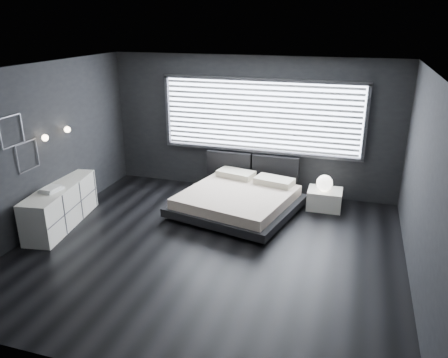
% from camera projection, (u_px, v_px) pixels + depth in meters
% --- Properties ---
extents(room, '(6.04, 6.00, 2.80)m').
position_uv_depth(room, '(207.00, 166.00, 6.50)').
color(room, black).
rests_on(room, ground).
extents(window, '(4.14, 0.09, 1.52)m').
position_uv_depth(window, '(261.00, 117.00, 8.78)').
color(window, white).
rests_on(window, ground).
extents(headboard, '(1.96, 0.16, 0.52)m').
position_uv_depth(headboard, '(252.00, 166.00, 9.13)').
color(headboard, black).
rests_on(headboard, ground).
extents(sconce_near, '(0.18, 0.11, 0.11)m').
position_uv_depth(sconce_near, '(45.00, 138.00, 7.27)').
color(sconce_near, silver).
rests_on(sconce_near, ground).
extents(sconce_far, '(0.18, 0.11, 0.11)m').
position_uv_depth(sconce_far, '(67.00, 130.00, 7.81)').
color(sconce_far, silver).
rests_on(sconce_far, ground).
extents(wall_art_upper, '(0.01, 0.48, 0.48)m').
position_uv_depth(wall_art_upper, '(12.00, 131.00, 6.68)').
color(wall_art_upper, '#47474C').
rests_on(wall_art_upper, ground).
extents(wall_art_lower, '(0.01, 0.48, 0.48)m').
position_uv_depth(wall_art_lower, '(28.00, 156.00, 7.06)').
color(wall_art_lower, '#47474C').
rests_on(wall_art_lower, ground).
extents(bed, '(2.47, 2.40, 0.54)m').
position_uv_depth(bed, '(238.00, 200.00, 8.25)').
color(bed, black).
rests_on(bed, ground).
extents(nightstand, '(0.65, 0.55, 0.38)m').
position_uv_depth(nightstand, '(324.00, 199.00, 8.44)').
color(nightstand, white).
rests_on(nightstand, ground).
extents(orb_lamp, '(0.31, 0.31, 0.31)m').
position_uv_depth(orb_lamp, '(325.00, 183.00, 8.29)').
color(orb_lamp, white).
rests_on(orb_lamp, nightstand).
extents(dresser, '(0.79, 1.89, 0.73)m').
position_uv_depth(dresser, '(61.00, 206.00, 7.70)').
color(dresser, white).
rests_on(dresser, ground).
extents(book_stack, '(0.31, 0.38, 0.07)m').
position_uv_depth(book_stack, '(51.00, 189.00, 7.36)').
color(book_stack, white).
rests_on(book_stack, dresser).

